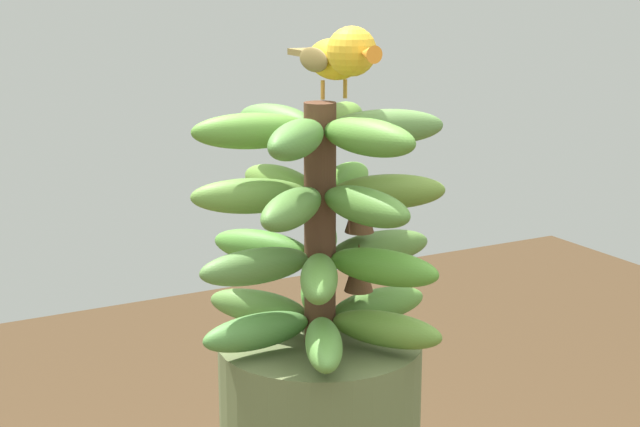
# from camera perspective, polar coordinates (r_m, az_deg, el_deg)

# --- Properties ---
(banana_bunch) EXTENTS (0.31, 0.32, 0.30)m
(banana_bunch) POSITION_cam_1_polar(r_m,az_deg,el_deg) (1.18, 0.05, -0.72)
(banana_bunch) COLOR #4C2D1E
(banana_bunch) RESTS_ON banana_tree
(perched_bird) EXTENTS (0.21, 0.06, 0.09)m
(perched_bird) POSITION_cam_1_polar(r_m,az_deg,el_deg) (1.16, 1.22, 9.19)
(perched_bird) COLOR #C68933
(perched_bird) RESTS_ON banana_bunch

